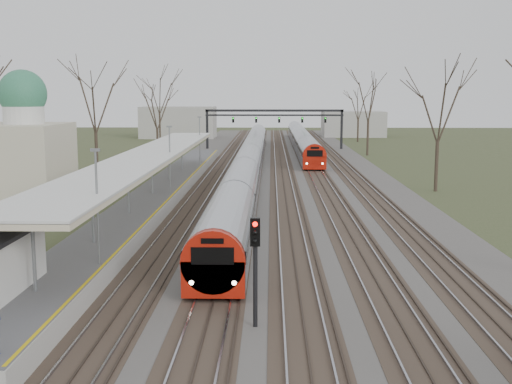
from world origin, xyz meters
TOP-DOWN VIEW (x-y plane):
  - track_bed at (0.26, 55.00)m, footprint 24.00×160.00m
  - platform at (-9.05, 37.50)m, footprint 3.50×69.00m
  - canopy at (-9.05, 32.99)m, footprint 4.10×50.00m
  - dome_building at (-21.71, 38.00)m, footprint 10.00×8.00m
  - signal_gantry at (0.29, 84.99)m, footprint 21.00×0.59m
  - tree_west_far at (-17.00, 48.00)m, footprint 5.50×5.50m
  - tree_east_far at (14.00, 42.00)m, footprint 5.00×5.00m
  - train_near at (-2.50, 56.37)m, footprint 2.62×90.21m
  - train_far at (4.50, 85.80)m, footprint 2.62×60.21m
  - signal_post at (-0.75, 8.88)m, footprint 0.35×0.45m

SIDE VIEW (x-z plane):
  - track_bed at x=0.26m, z-range -0.05..0.17m
  - platform at x=-9.05m, z-range 0.00..1.00m
  - train_near at x=-2.50m, z-range -0.05..3.00m
  - train_far at x=4.50m, z-range -0.05..3.00m
  - signal_post at x=-0.75m, z-range 0.67..4.77m
  - dome_building at x=-21.71m, z-range -1.43..8.87m
  - canopy at x=-9.05m, z-range 2.37..5.48m
  - signal_gantry at x=0.29m, z-range 1.87..7.95m
  - tree_east_far at x=14.00m, z-range 2.14..12.44m
  - tree_west_far at x=-17.00m, z-range 2.35..13.68m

